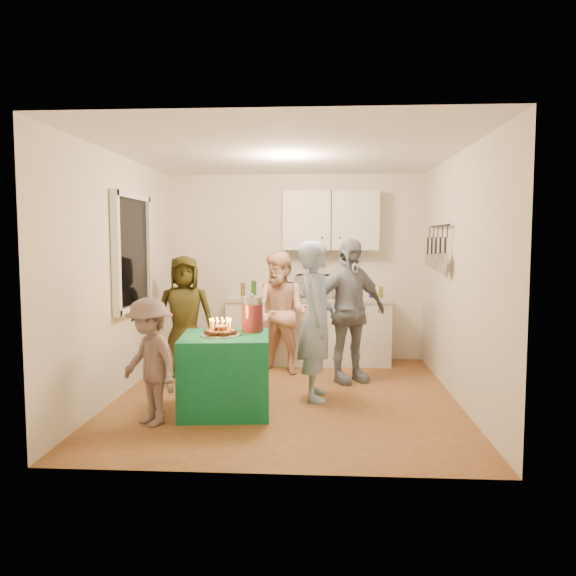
# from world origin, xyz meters

# --- Properties ---
(floor) EXTENTS (4.00, 4.00, 0.00)m
(floor) POSITION_xyz_m (0.00, 0.00, 0.00)
(floor) COLOR brown
(floor) RESTS_ON ground
(ceiling) EXTENTS (4.00, 4.00, 0.00)m
(ceiling) POSITION_xyz_m (0.00, 0.00, 2.60)
(ceiling) COLOR white
(ceiling) RESTS_ON floor
(back_wall) EXTENTS (3.60, 3.60, 0.00)m
(back_wall) POSITION_xyz_m (0.00, 2.00, 1.30)
(back_wall) COLOR silver
(back_wall) RESTS_ON floor
(left_wall) EXTENTS (4.00, 4.00, 0.00)m
(left_wall) POSITION_xyz_m (-1.80, 0.00, 1.30)
(left_wall) COLOR silver
(left_wall) RESTS_ON floor
(right_wall) EXTENTS (4.00, 4.00, 0.00)m
(right_wall) POSITION_xyz_m (1.80, 0.00, 1.30)
(right_wall) COLOR silver
(right_wall) RESTS_ON floor
(window_night) EXTENTS (0.04, 1.00, 1.20)m
(window_night) POSITION_xyz_m (-1.77, 0.30, 1.55)
(window_night) COLOR black
(window_night) RESTS_ON left_wall
(counter) EXTENTS (2.20, 0.58, 0.86)m
(counter) POSITION_xyz_m (0.20, 1.70, 0.43)
(counter) COLOR white
(counter) RESTS_ON floor
(countertop) EXTENTS (2.24, 0.62, 0.05)m
(countertop) POSITION_xyz_m (0.20, 1.70, 0.89)
(countertop) COLOR beige
(countertop) RESTS_ON counter
(upper_cabinet) EXTENTS (1.30, 0.30, 0.80)m
(upper_cabinet) POSITION_xyz_m (0.50, 1.85, 1.95)
(upper_cabinet) COLOR white
(upper_cabinet) RESTS_ON back_wall
(pot_rack) EXTENTS (0.12, 1.00, 0.60)m
(pot_rack) POSITION_xyz_m (1.72, 0.70, 1.60)
(pot_rack) COLOR black
(pot_rack) RESTS_ON right_wall
(microwave) EXTENTS (0.57, 0.41, 0.30)m
(microwave) POSITION_xyz_m (0.30, 1.70, 1.06)
(microwave) COLOR white
(microwave) RESTS_ON countertop
(party_table) EXTENTS (0.93, 0.93, 0.76)m
(party_table) POSITION_xyz_m (-0.57, -0.54, 0.38)
(party_table) COLOR #0F693E
(party_table) RESTS_ON floor
(donut_cake) EXTENTS (0.38, 0.38, 0.18)m
(donut_cake) POSITION_xyz_m (-0.60, -0.57, 0.85)
(donut_cake) COLOR #381C0C
(donut_cake) RESTS_ON party_table
(punch_jar) EXTENTS (0.22, 0.22, 0.34)m
(punch_jar) POSITION_xyz_m (-0.32, -0.31, 0.93)
(punch_jar) COLOR red
(punch_jar) RESTS_ON party_table
(man_birthday) EXTENTS (0.43, 0.63, 1.68)m
(man_birthday) POSITION_xyz_m (0.32, -0.03, 0.84)
(man_birthday) COLOR #8AA8CA
(man_birthday) RESTS_ON floor
(woman_back_left) EXTENTS (0.80, 0.60, 1.50)m
(woman_back_left) POSITION_xyz_m (-1.33, 0.94, 0.75)
(woman_back_left) COLOR #564F18
(woman_back_left) RESTS_ON floor
(woman_back_center) EXTENTS (0.92, 0.84, 1.54)m
(woman_back_center) POSITION_xyz_m (-0.13, 1.07, 0.77)
(woman_back_center) COLOR #EA957A
(woman_back_center) RESTS_ON floor
(woman_back_right) EXTENTS (1.08, 0.85, 1.71)m
(woman_back_right) POSITION_xyz_m (0.69, 0.70, 0.86)
(woman_back_right) COLOR #0F1E34
(woman_back_right) RESTS_ON floor
(child_near_left) EXTENTS (0.86, 0.82, 1.17)m
(child_near_left) POSITION_xyz_m (-1.19, -0.97, 0.58)
(child_near_left) COLOR #645250
(child_near_left) RESTS_ON floor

